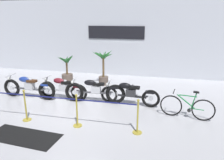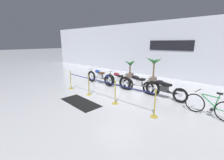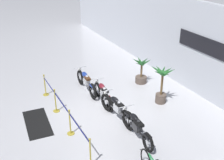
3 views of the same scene
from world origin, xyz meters
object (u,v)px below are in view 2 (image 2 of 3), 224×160
motorcycle_black_2 (138,84)px  motorcycle_blue_0 (100,77)px  motorcycle_maroon_1 (119,80)px  stanchion_far_left (87,82)px  potted_palm_left_of_row (130,70)px  stanchion_mid_left (89,88)px  potted_palm_right_of_row (154,69)px  motorcycle_black_3 (163,89)px  stanchion_mid_right (115,96)px  stanchion_far_right (155,108)px  floor_banner (80,102)px  bicycle (210,106)px

motorcycle_black_2 → motorcycle_blue_0: bearing=-177.0°
motorcycle_maroon_1 → stanchion_far_left: 2.11m
potted_palm_left_of_row → motorcycle_blue_0: bearing=-99.0°
stanchion_far_left → motorcycle_maroon_1: bearing=77.9°
motorcycle_blue_0 → motorcycle_maroon_1: (1.43, 0.21, -0.01)m
motorcycle_black_2 → stanchion_mid_left: (-1.70, -2.00, -0.11)m
potted_palm_right_of_row → stanchion_mid_left: 4.60m
motorcycle_black_3 → potted_palm_right_of_row: size_ratio=1.30×
stanchion_far_left → stanchion_mid_right: (1.88, -0.00, -0.30)m
potted_palm_left_of_row → stanchion_far_right: bearing=-47.4°
motorcycle_blue_0 → motorcycle_black_2: size_ratio=0.99×
motorcycle_maroon_1 → stanchion_far_left: (-0.44, -2.06, 0.20)m
motorcycle_black_2 → floor_banner: bearing=-112.4°
potted_palm_left_of_row → stanchion_far_right: size_ratio=1.38×
potted_palm_left_of_row → stanchion_mid_right: (2.43, -4.65, -0.23)m
floor_banner → stanchion_mid_left: bearing=122.2°
motorcycle_blue_0 → stanchion_mid_right: bearing=-32.7°
potted_palm_left_of_row → stanchion_mid_left: size_ratio=1.38×
motorcycle_blue_0 → potted_palm_right_of_row: 3.58m
stanchion_far_right → motorcycle_maroon_1: bearing=148.0°
motorcycle_blue_0 → motorcycle_black_3: bearing=2.7°
motorcycle_blue_0 → floor_banner: bearing=-60.1°
motorcycle_black_2 → bicycle: bearing=-10.7°
motorcycle_black_3 → potted_palm_left_of_row: bearing=145.0°
motorcycle_black_2 → motorcycle_black_3: bearing=1.9°
bicycle → stanchion_mid_right: stanchion_mid_right is taller
motorcycle_blue_0 → motorcycle_maroon_1: bearing=8.4°
bicycle → floor_banner: bearing=-153.6°
floor_banner → stanchion_far_left: bearing=127.3°
bicycle → stanchion_mid_left: stanchion_mid_left is taller
stanchion_far_left → potted_palm_left_of_row: bearing=96.7°
motorcycle_black_3 → floor_banner: (-2.58, -2.98, -0.46)m
motorcycle_black_3 → stanchion_mid_right: size_ratio=2.18×
stanchion_far_left → stanchion_far_right: same height
potted_palm_left_of_row → stanchion_mid_left: 4.71m
bicycle → motorcycle_black_2: bearing=169.3°
motorcycle_black_2 → stanchion_far_left: (-1.81, -2.00, 0.18)m
stanchion_far_right → motorcycle_blue_0: bearing=158.7°
motorcycle_blue_0 → stanchion_far_left: (0.99, -1.85, 0.19)m
motorcycle_blue_0 → stanchion_mid_left: size_ratio=2.28×
stanchion_mid_right → motorcycle_black_3: bearing=57.5°
motorcycle_black_3 → stanchion_far_right: 2.12m
motorcycle_maroon_1 → potted_palm_left_of_row: size_ratio=1.46×
bicycle → stanchion_far_left: 5.40m
motorcycle_maroon_1 → potted_palm_left_of_row: 2.78m
stanchion_mid_left → stanchion_far_right: bearing=0.0°
stanchion_mid_left → stanchion_far_right: size_ratio=1.00×
stanchion_far_left → floor_banner: size_ratio=2.53×
motorcycle_blue_0 → stanchion_mid_left: 2.15m
stanchion_mid_left → stanchion_mid_right: (1.77, 0.00, 0.00)m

